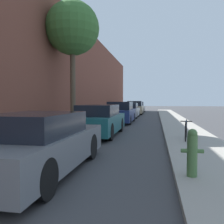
{
  "coord_description": "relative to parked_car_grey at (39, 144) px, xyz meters",
  "views": [
    {
      "loc": [
        1.53,
        1.55,
        1.53
      ],
      "look_at": [
        -0.01,
        10.08,
        1.14
      ],
      "focal_mm": 38.98,
      "sensor_mm": 36.0,
      "label": 1
    }
  ],
  "objects": [
    {
      "name": "parked_car_silver",
      "position": [
        -0.06,
        17.52,
        0.03
      ],
      "size": [
        1.81,
        4.55,
        1.35
      ],
      "color": "black",
      "rests_on": "ground"
    },
    {
      "name": "parked_car_navy",
      "position": [
        0.02,
        12.02,
        0.08
      ],
      "size": [
        1.71,
        4.45,
        1.48
      ],
      "color": "black",
      "rests_on": "ground"
    },
    {
      "name": "fire_hydrant",
      "position": [
        3.11,
        -0.07,
        -0.04
      ],
      "size": [
        0.41,
        0.19,
        0.89
      ],
      "color": "#47703D",
      "rests_on": "sidewalk_right"
    },
    {
      "name": "bicycle",
      "position": [
        3.53,
        4.46,
        -0.14
      ],
      "size": [
        0.44,
        1.71,
        0.7
      ],
      "rotation": [
        0.0,
        0.0,
        -0.14
      ],
      "color": "black",
      "rests_on": "sidewalk_right"
    },
    {
      "name": "sidewalk_right",
      "position": [
        3.8,
        9.7,
        -0.56
      ],
      "size": [
        2.0,
        52.0,
        0.12
      ],
      "color": "#9E998E",
      "rests_on": "ground"
    },
    {
      "name": "sidewalk_left",
      "position": [
        -2.0,
        9.7,
        -0.56
      ],
      "size": [
        2.0,
        52.0,
        0.12
      ],
      "color": "#9E998E",
      "rests_on": "ground"
    },
    {
      "name": "parked_car_grey",
      "position": [
        0.0,
        0.0,
        0.0
      ],
      "size": [
        1.7,
        4.35,
        1.28
      ],
      "color": "black",
      "rests_on": "ground"
    },
    {
      "name": "building_facade_left",
      "position": [
        -3.35,
        9.7,
        3.05
      ],
      "size": [
        0.7,
        52.0,
        7.34
      ],
      "color": "brown",
      "rests_on": "ground"
    },
    {
      "name": "street_tree_far",
      "position": [
        -1.89,
        7.53,
        4.67
      ],
      "size": [
        2.81,
        2.81,
        6.62
      ],
      "color": "brown",
      "rests_on": "sidewalk_left"
    },
    {
      "name": "parked_car_teal",
      "position": [
        -0.05,
        5.78,
        0.04
      ],
      "size": [
        1.69,
        4.54,
        1.36
      ],
      "color": "black",
      "rests_on": "ground"
    },
    {
      "name": "parked_car_white",
      "position": [
        0.02,
        28.37,
        0.05
      ],
      "size": [
        1.74,
        4.38,
        1.42
      ],
      "color": "black",
      "rests_on": "ground"
    },
    {
      "name": "parked_car_champagne",
      "position": [
        0.09,
        23.0,
        0.1
      ],
      "size": [
        1.76,
        4.31,
        1.53
      ],
      "color": "black",
      "rests_on": "ground"
    },
    {
      "name": "ground_plane",
      "position": [
        0.9,
        9.7,
        -0.62
      ],
      "size": [
        120.0,
        120.0,
        0.0
      ],
      "primitive_type": "plane",
      "color": "#3D3D3F"
    }
  ]
}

